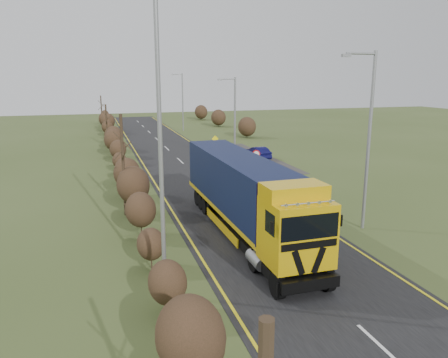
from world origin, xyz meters
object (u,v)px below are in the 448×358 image
object	(u,v)px
speed_sign	(256,159)
lorry	(245,192)
streetlight_near	(367,134)
car_red_hatchback	(242,160)
car_blue_sedan	(258,153)

from	to	relation	value
speed_sign	lorry	bearing A→B (deg)	-113.65
speed_sign	streetlight_near	bearing A→B (deg)	-83.14
car_red_hatchback	car_blue_sedan	world-z (taller)	car_red_hatchback
car_red_hatchback	speed_sign	distance (m)	5.24
car_blue_sedan	streetlight_near	world-z (taller)	streetlight_near
lorry	streetlight_near	bearing A→B (deg)	-8.34
car_blue_sedan	speed_sign	xyz separation A→B (m)	(-3.60, -8.84, 1.14)
lorry	car_red_hatchback	world-z (taller)	lorry
streetlight_near	speed_sign	world-z (taller)	streetlight_near
streetlight_near	speed_sign	xyz separation A→B (m)	(-1.48, 12.29, -3.45)
streetlight_near	speed_sign	bearing A→B (deg)	96.86
streetlight_near	lorry	bearing A→B (deg)	172.37
car_red_hatchback	streetlight_near	bearing A→B (deg)	106.82
lorry	speed_sign	xyz separation A→B (m)	(5.00, 11.42, -0.60)
lorry	car_blue_sedan	xyz separation A→B (m)	(8.60, 20.26, -1.74)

